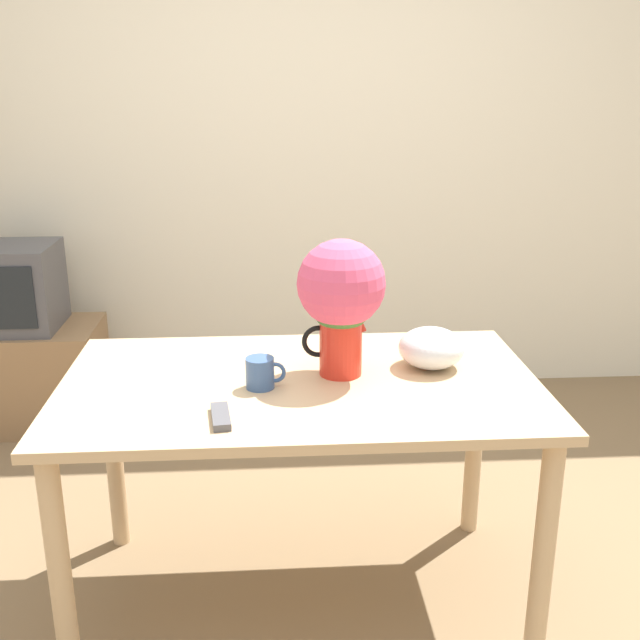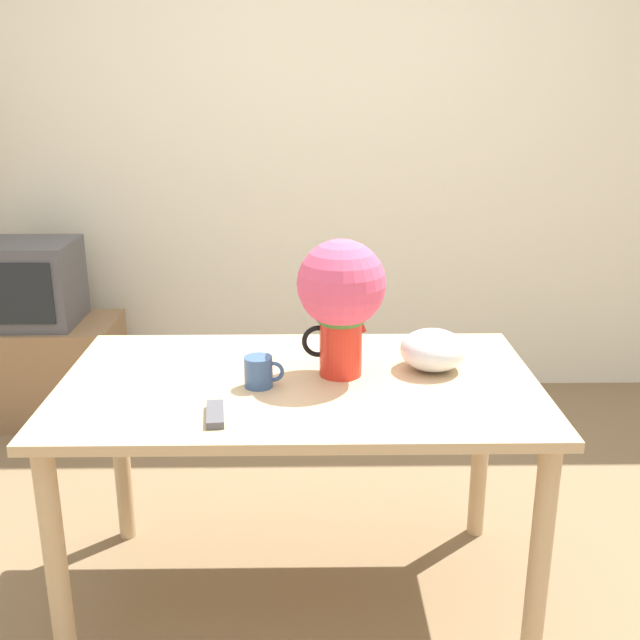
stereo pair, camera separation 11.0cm
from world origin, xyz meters
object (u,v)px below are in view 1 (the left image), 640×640
Objects in this scene: flower_vase at (341,295)px; coffee_mug at (261,373)px; white_bowl at (431,348)px; tv_set at (11,287)px.

flower_vase reaches higher than coffee_mug.
white_bowl reaches higher than coffee_mug.
flower_vase is 2.06× the size of white_bowl.
flower_vase reaches higher than tv_set.
tv_set is at bearing 128.99° from coffee_mug.
tv_set is (-1.42, 1.37, -0.32)m from flower_vase.
flower_vase reaches higher than white_bowl.
white_bowl is (0.28, 0.04, -0.19)m from flower_vase.
coffee_mug is 0.28× the size of tv_set.
flower_vase is at bearing -43.94° from tv_set.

